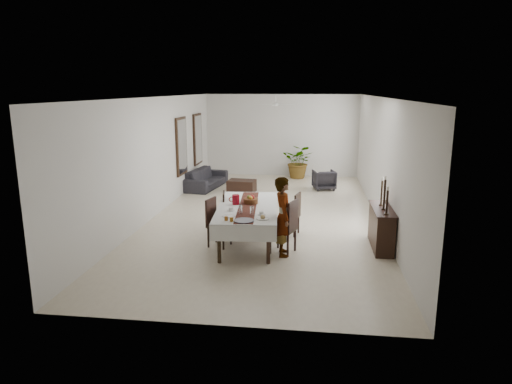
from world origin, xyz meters
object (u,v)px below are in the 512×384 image
Objects in this scene: red_pitcher at (236,200)px; sofa at (206,178)px; sideboard_body at (381,228)px; dining_table_top at (248,208)px; woman at (283,216)px.

red_pitcher is 0.10× the size of sofa.
sideboard_body is 0.65× the size of sofa.
sideboard_body is (2.95, 0.04, -0.38)m from dining_table_top.
woman is at bearing -161.13° from sideboard_body.
woman is at bearing -35.88° from red_pitcher.
red_pitcher reaches higher than sideboard_body.
sofa is (-3.14, 6.31, -0.51)m from woman.
woman is (0.84, -0.68, 0.02)m from dining_table_top.
woman is at bearing -144.80° from sofa.
sofa is at bearing 110.02° from red_pitcher.
sideboard_body is (3.24, -0.10, -0.53)m from red_pitcher.
red_pitcher reaches higher than sofa.
sofa is (-2.29, 5.63, -0.48)m from dining_table_top.
red_pitcher is at bearing -151.20° from sofa.
dining_table_top is at bearing -149.09° from sofa.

